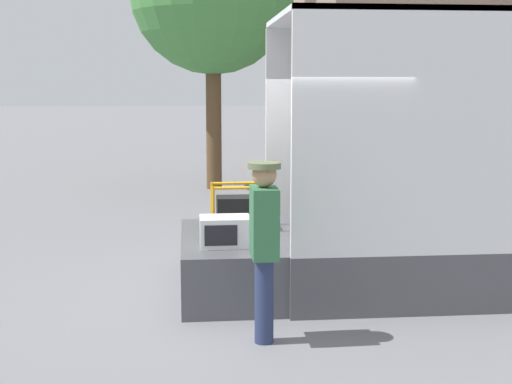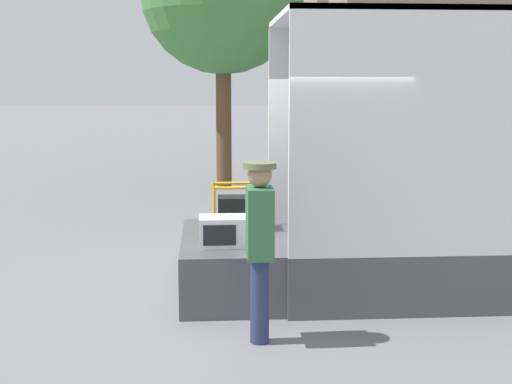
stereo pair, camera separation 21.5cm
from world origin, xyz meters
name	(u,v)px [view 2 (the right image)]	position (x,y,z in m)	size (l,w,h in m)	color
ground_plane	(277,289)	(0.00, 0.00, 0.00)	(160.00, 160.00, 0.00)	slate
tailgate_deck	(230,263)	(-0.56, 0.00, 0.33)	(1.12, 2.24, 0.66)	#4C4C51
microwave	(224,231)	(-0.64, -0.52, 0.82)	(0.55, 0.42, 0.33)	white
portable_generator	(242,212)	(-0.40, 0.41, 0.87)	(0.68, 0.45, 0.56)	black
worker_person	(260,233)	(-0.34, -1.77, 1.06)	(0.31, 0.44, 1.72)	navy
house_backdrop	(488,17)	(7.59, 12.93, 4.43)	(10.41, 7.55, 8.69)	gray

